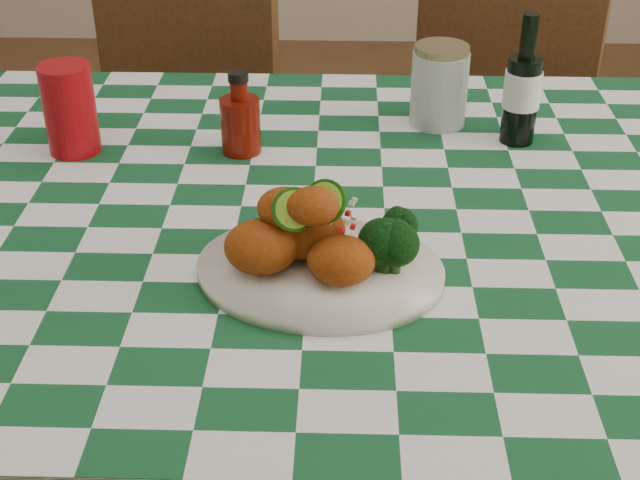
# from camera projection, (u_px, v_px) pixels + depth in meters

# --- Properties ---
(dining_table) EXTENTS (1.66, 1.06, 0.79)m
(dining_table) POSITION_uv_depth(u_px,v_px,m) (314.00, 413.00, 1.48)
(dining_table) COLOR #134D29
(dining_table) RESTS_ON ground
(plate) EXTENTS (0.34, 0.28, 0.02)m
(plate) POSITION_uv_depth(u_px,v_px,m) (320.00, 271.00, 1.11)
(plate) COLOR silver
(plate) RESTS_ON dining_table
(fried_chicken_pile) EXTENTS (0.17, 0.13, 0.11)m
(fried_chicken_pile) POSITION_uv_depth(u_px,v_px,m) (313.00, 227.00, 1.08)
(fried_chicken_pile) COLOR #953A0E
(fried_chicken_pile) RESTS_ON plate
(broccoli_side) EXTENTS (0.09, 0.09, 0.07)m
(broccoli_side) POSITION_uv_depth(u_px,v_px,m) (384.00, 238.00, 1.10)
(broccoli_side) COLOR black
(broccoli_side) RESTS_ON plate
(red_tumbler) EXTENTS (0.10, 0.10, 0.14)m
(red_tumbler) POSITION_uv_depth(u_px,v_px,m) (70.00, 109.00, 1.39)
(red_tumbler) COLOR #99080E
(red_tumbler) RESTS_ON dining_table
(ketchup_bottle) EXTENTS (0.08, 0.08, 0.13)m
(ketchup_bottle) POSITION_uv_depth(u_px,v_px,m) (240.00, 113.00, 1.39)
(ketchup_bottle) COLOR #5D0D04
(ketchup_bottle) RESTS_ON dining_table
(mason_jar) EXTENTS (0.11, 0.11, 0.14)m
(mason_jar) POSITION_uv_depth(u_px,v_px,m) (439.00, 85.00, 1.48)
(mason_jar) COLOR #B2BCBA
(mason_jar) RESTS_ON dining_table
(beer_bottle) EXTENTS (0.08, 0.08, 0.21)m
(beer_bottle) POSITION_uv_depth(u_px,v_px,m) (523.00, 80.00, 1.40)
(beer_bottle) COLOR black
(beer_bottle) RESTS_ON dining_table
(wooden_chair_left) EXTENTS (0.55, 0.56, 0.97)m
(wooden_chair_left) POSITION_uv_depth(u_px,v_px,m) (157.00, 175.00, 2.01)
(wooden_chair_left) COLOR #472814
(wooden_chair_left) RESTS_ON ground
(wooden_chair_right) EXTENTS (0.57, 0.58, 0.93)m
(wooden_chair_right) POSITION_uv_depth(u_px,v_px,m) (471.00, 179.00, 2.03)
(wooden_chair_right) COLOR #472814
(wooden_chair_right) RESTS_ON ground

